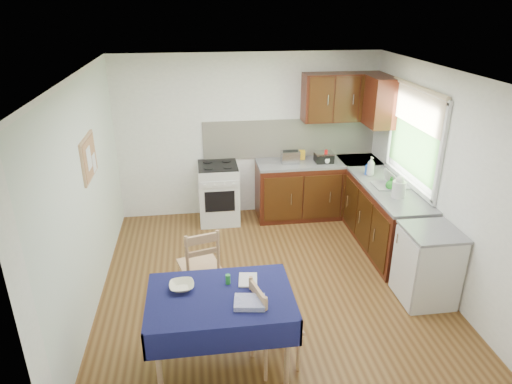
{
  "coord_description": "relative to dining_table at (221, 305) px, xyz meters",
  "views": [
    {
      "loc": [
        -0.8,
        -4.63,
        3.2
      ],
      "look_at": [
        -0.12,
        0.34,
        1.07
      ],
      "focal_mm": 32.0,
      "sensor_mm": 36.0,
      "label": 1
    }
  ],
  "objects": [
    {
      "name": "floor",
      "position": [
        0.66,
        1.27,
        -0.68
      ],
      "size": [
        4.2,
        4.2,
        0.0
      ],
      "primitive_type": "plane",
      "color": "#543316",
      "rests_on": "ground"
    },
    {
      "name": "ceiling",
      "position": [
        0.66,
        1.27,
        1.82
      ],
      "size": [
        4.0,
        4.2,
        0.02
      ],
      "primitive_type": "cube",
      "color": "silver",
      "rests_on": "wall_back"
    },
    {
      "name": "wall_back",
      "position": [
        0.66,
        3.37,
        0.57
      ],
      "size": [
        4.0,
        0.02,
        2.5
      ],
      "primitive_type": "cube",
      "color": "white",
      "rests_on": "ground"
    },
    {
      "name": "wall_front",
      "position": [
        0.66,
        -0.83,
        0.57
      ],
      "size": [
        4.0,
        0.02,
        2.5
      ],
      "primitive_type": "cube",
      "color": "white",
      "rests_on": "ground"
    },
    {
      "name": "wall_left",
      "position": [
        -1.34,
        1.27,
        0.57
      ],
      "size": [
        0.02,
        4.2,
        2.5
      ],
      "primitive_type": "cube",
      "color": "white",
      "rests_on": "ground"
    },
    {
      "name": "wall_right",
      "position": [
        2.66,
        1.27,
        0.57
      ],
      "size": [
        0.02,
        4.2,
        2.5
      ],
      "primitive_type": "cube",
      "color": "white",
      "rests_on": "ground"
    },
    {
      "name": "base_cabinets",
      "position": [
        2.02,
        2.53,
        -0.25
      ],
      "size": [
        1.9,
        2.3,
        0.86
      ],
      "color": "black",
      "rests_on": "ground"
    },
    {
      "name": "worktop_back",
      "position": [
        1.71,
        3.07,
        0.2
      ],
      "size": [
        1.9,
        0.6,
        0.04
      ],
      "primitive_type": "cube",
      "color": "gray",
      "rests_on": "base_cabinets"
    },
    {
      "name": "worktop_right",
      "position": [
        2.36,
        1.92,
        0.2
      ],
      "size": [
        0.6,
        1.7,
        0.04
      ],
      "primitive_type": "cube",
      "color": "gray",
      "rests_on": "base_cabinets"
    },
    {
      "name": "worktop_corner",
      "position": [
        2.36,
        3.07,
        0.2
      ],
      "size": [
        0.6,
        0.6,
        0.04
      ],
      "primitive_type": "cube",
      "color": "gray",
      "rests_on": "base_cabinets"
    },
    {
      "name": "splashback",
      "position": [
        1.31,
        3.36,
        0.52
      ],
      "size": [
        2.7,
        0.02,
        0.6
      ],
      "primitive_type": "cube",
      "color": "#F0E5CC",
      "rests_on": "wall_back"
    },
    {
      "name": "upper_cabinets",
      "position": [
        2.19,
        3.07,
        1.17
      ],
      "size": [
        1.2,
        0.85,
        0.7
      ],
      "color": "black",
      "rests_on": "wall_back"
    },
    {
      "name": "stove",
      "position": [
        0.16,
        3.07,
        -0.22
      ],
      "size": [
        0.6,
        0.61,
        0.92
      ],
      "color": "silver",
      "rests_on": "ground"
    },
    {
      "name": "window",
      "position": [
        2.63,
        1.97,
        0.97
      ],
      "size": [
        0.04,
        1.48,
        1.26
      ],
      "color": "#2E5824",
      "rests_on": "wall_right"
    },
    {
      "name": "fridge",
      "position": [
        2.36,
        0.72,
        -0.24
      ],
      "size": [
        0.58,
        0.6,
        0.89
      ],
      "color": "silver",
      "rests_on": "ground"
    },
    {
      "name": "corkboard",
      "position": [
        -1.31,
        1.57,
        0.92
      ],
      "size": [
        0.04,
        0.62,
        0.47
      ],
      "color": "#AF7C57",
      "rests_on": "wall_left"
    },
    {
      "name": "dining_table",
      "position": [
        0.0,
        0.0,
        0.0
      ],
      "size": [
        1.3,
        0.88,
        0.78
      ],
      "rotation": [
        0.0,
        0.0,
        -0.25
      ],
      "color": "#0F123D",
      "rests_on": "ground"
    },
    {
      "name": "chair_far",
      "position": [
        -0.17,
        1.0,
        -0.18
      ],
      "size": [
        0.51,
        0.51,
        0.95
      ],
      "rotation": [
        0.0,
        0.0,
        3.4
      ],
      "color": "#AF7C57",
      "rests_on": "ground"
    },
    {
      "name": "chair_near",
      "position": [
        0.45,
        -0.06,
        -0.2
      ],
      "size": [
        0.49,
        0.49,
        0.91
      ],
      "rotation": [
        0.0,
        0.0,
        1.83
      ],
      "color": "#AF7C57",
      "rests_on": "ground"
    },
    {
      "name": "toaster",
      "position": [
        1.26,
        3.04,
        0.32
      ],
      "size": [
        0.27,
        0.17,
        0.21
      ],
      "rotation": [
        0.0,
        0.0,
        -0.38
      ],
      "color": "#B5B5BA",
      "rests_on": "worktop_back"
    },
    {
      "name": "sandwich_press",
      "position": [
        1.78,
        3.03,
        0.3
      ],
      "size": [
        0.27,
        0.23,
        0.16
      ],
      "rotation": [
        0.0,
        0.0,
        0.01
      ],
      "color": "black",
      "rests_on": "worktop_back"
    },
    {
      "name": "sauce_bottle",
      "position": [
        1.79,
        2.96,
        0.33
      ],
      "size": [
        0.05,
        0.05,
        0.21
      ],
      "primitive_type": "cylinder",
      "color": "red",
      "rests_on": "worktop_back"
    },
    {
      "name": "yellow_packet",
      "position": [
        1.46,
        3.2,
        0.29
      ],
      "size": [
        0.12,
        0.1,
        0.14
      ],
      "primitive_type": "cube",
      "rotation": [
        0.0,
        0.0,
        -0.33
      ],
      "color": "yellow",
      "rests_on": "worktop_back"
    },
    {
      "name": "dish_rack",
      "position": [
        2.39,
        1.96,
        0.24
      ],
      "size": [
        0.43,
        0.33,
        0.21
      ],
      "rotation": [
        0.0,
        0.0,
        -0.11
      ],
      "color": "gray",
      "rests_on": "worktop_right"
    },
    {
      "name": "kettle",
      "position": [
        2.34,
        1.6,
        0.35
      ],
      "size": [
        0.17,
        0.17,
        0.28
      ],
      "color": "silver",
      "rests_on": "worktop_right"
    },
    {
      "name": "cup",
      "position": [
        1.8,
        2.95,
        0.27
      ],
      "size": [
        0.15,
        0.15,
        0.09
      ],
      "primitive_type": "imported",
      "rotation": [
        0.0,
        0.0,
        -0.37
      ],
      "color": "white",
      "rests_on": "worktop_back"
    },
    {
      "name": "soap_bottle_a",
      "position": [
        2.27,
        2.38,
        0.36
      ],
      "size": [
        0.12,
        0.12,
        0.28
      ],
      "primitive_type": "imported",
      "rotation": [
        0.0,
        0.0,
        0.15
      ],
      "color": "silver",
      "rests_on": "worktop_right"
    },
    {
      "name": "soap_bottle_b",
      "position": [
        2.26,
        2.42,
        0.32
      ],
      "size": [
        0.13,
        0.13,
        0.21
      ],
      "primitive_type": "imported",
      "rotation": [
        0.0,
        0.0,
        2.52
      ],
      "color": "blue",
      "rests_on": "worktop_right"
    },
    {
      "name": "soap_bottle_c",
      "position": [
        2.35,
        1.85,
        0.31
      ],
      "size": [
        0.15,
        0.15,
        0.17
      ],
      "primitive_type": "imported",
      "rotation": [
        0.0,
        0.0,
        3.23
      ],
      "color": "#258725",
      "rests_on": "worktop_right"
    },
    {
      "name": "plate_bowl",
      "position": [
        -0.34,
        0.15,
        0.13
      ],
      "size": [
        0.23,
        0.23,
        0.05
      ],
      "primitive_type": "imported",
      "rotation": [
        0.0,
        0.0,
        0.05
      ],
      "color": "#EDE9C2",
      "rests_on": "dining_table"
    },
    {
      "name": "book",
      "position": [
        0.19,
        0.2,
        0.11
      ],
      "size": [
        0.2,
        0.25,
        0.02
      ],
      "primitive_type": "imported",
      "rotation": [
        0.0,
        0.0,
        -0.13
      ],
      "color": "white",
      "rests_on": "dining_table"
    },
    {
      "name": "spice_jar",
      "position": [
        0.08,
        0.17,
        0.15
      ],
      "size": [
        0.05,
        0.05,
        0.09
      ],
      "primitive_type": "cylinder",
      "color": "#24842E",
      "rests_on": "dining_table"
    },
    {
      "name": "tea_towel",
      "position": [
        0.24,
        -0.17,
        0.13
      ],
      "size": [
        0.29,
        0.24,
        0.05
      ],
      "primitive_type": "cube",
      "rotation": [
        0.0,
        0.0,
        -0.14
      ],
      "color": "navy",
      "rests_on": "dining_table"
    }
  ]
}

